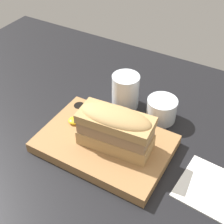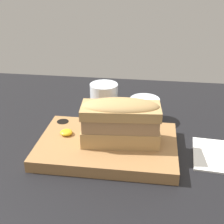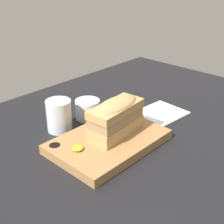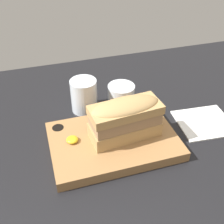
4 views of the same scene
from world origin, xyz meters
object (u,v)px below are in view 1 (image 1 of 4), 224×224
sandwich (114,127)px  serving_board (105,143)px  water_glass (125,93)px  napkin (214,190)px  wine_glass (161,110)px

sandwich → serving_board: bearing=178.2°
serving_board → sandwich: (2.75, -0.09, 6.95)cm
water_glass → napkin: 35.01cm
sandwich → wine_glass: 18.37cm
wine_glass → napkin: wine_glass is taller
serving_board → napkin: bearing=1.9°
sandwich → wine_glass: bearing=73.4°
water_glass → wine_glass: (11.26, -0.46, -1.38)cm
sandwich → wine_glass: sandwich is taller
serving_board → napkin: serving_board is taller
serving_board → napkin: 27.27cm
napkin → wine_glass: bearing=140.9°
serving_board → napkin: (27.23, 0.91, -1.14)cm
serving_board → wine_glass: 18.51cm
water_glass → napkin: water_glass is taller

